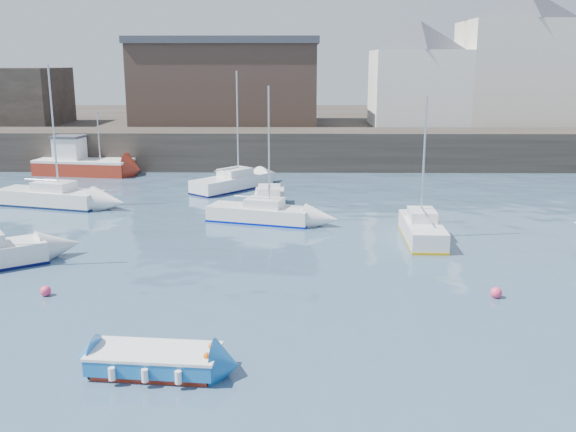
{
  "coord_description": "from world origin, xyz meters",
  "views": [
    {
      "loc": [
        0.43,
        -16.22,
        8.28
      ],
      "look_at": [
        0.0,
        12.0,
        1.5
      ],
      "focal_mm": 40.0,
      "sensor_mm": 36.0,
      "label": 1
    }
  ],
  "objects_px": {
    "sailboat_f": "(269,202)",
    "buoy_far": "(260,211)",
    "sailboat_b": "(260,213)",
    "fishing_boat": "(81,162)",
    "buoy_near": "(46,296)",
    "sailboat_e": "(51,197)",
    "sailboat_c": "(422,229)",
    "sailboat_h": "(232,182)",
    "blue_dinghy": "(155,360)",
    "buoy_mid": "(496,298)"
  },
  "relations": [
    {
      "from": "sailboat_h",
      "to": "sailboat_c",
      "type": "bearing_deg",
      "value": -50.07
    },
    {
      "from": "sailboat_e",
      "to": "sailboat_c",
      "type": "bearing_deg",
      "value": -19.24
    },
    {
      "from": "fishing_boat",
      "to": "sailboat_b",
      "type": "bearing_deg",
      "value": -45.43
    },
    {
      "from": "sailboat_h",
      "to": "sailboat_b",
      "type": "bearing_deg",
      "value": -75.09
    },
    {
      "from": "sailboat_f",
      "to": "buoy_far",
      "type": "height_order",
      "value": "sailboat_f"
    },
    {
      "from": "sailboat_b",
      "to": "sailboat_e",
      "type": "bearing_deg",
      "value": 163.53
    },
    {
      "from": "fishing_boat",
      "to": "sailboat_e",
      "type": "relative_size",
      "value": 0.91
    },
    {
      "from": "sailboat_c",
      "to": "buoy_mid",
      "type": "height_order",
      "value": "sailboat_c"
    },
    {
      "from": "blue_dinghy",
      "to": "sailboat_f",
      "type": "relative_size",
      "value": 0.52
    },
    {
      "from": "blue_dinghy",
      "to": "buoy_mid",
      "type": "relative_size",
      "value": 8.88
    },
    {
      "from": "sailboat_f",
      "to": "buoy_far",
      "type": "distance_m",
      "value": 0.76
    },
    {
      "from": "blue_dinghy",
      "to": "sailboat_c",
      "type": "bearing_deg",
      "value": 54.25
    },
    {
      "from": "fishing_boat",
      "to": "sailboat_f",
      "type": "bearing_deg",
      "value": -38.93
    },
    {
      "from": "sailboat_f",
      "to": "buoy_near",
      "type": "relative_size",
      "value": 17.9
    },
    {
      "from": "buoy_near",
      "to": "fishing_boat",
      "type": "bearing_deg",
      "value": 105.61
    },
    {
      "from": "blue_dinghy",
      "to": "sailboat_f",
      "type": "xyz_separation_m",
      "value": [
        2.26,
        19.81,
        0.12
      ]
    },
    {
      "from": "sailboat_h",
      "to": "buoy_mid",
      "type": "bearing_deg",
      "value": -60.09
    },
    {
      "from": "sailboat_c",
      "to": "sailboat_f",
      "type": "distance_m",
      "value": 9.76
    },
    {
      "from": "sailboat_b",
      "to": "buoy_near",
      "type": "height_order",
      "value": "sailboat_b"
    },
    {
      "from": "sailboat_c",
      "to": "sailboat_h",
      "type": "height_order",
      "value": "sailboat_h"
    },
    {
      "from": "sailboat_b",
      "to": "sailboat_f",
      "type": "height_order",
      "value": "sailboat_b"
    },
    {
      "from": "buoy_near",
      "to": "buoy_mid",
      "type": "height_order",
      "value": "buoy_mid"
    },
    {
      "from": "buoy_mid",
      "to": "sailboat_h",
      "type": "bearing_deg",
      "value": 119.91
    },
    {
      "from": "blue_dinghy",
      "to": "sailboat_c",
      "type": "distance_m",
      "value": 16.85
    },
    {
      "from": "sailboat_f",
      "to": "buoy_mid",
      "type": "height_order",
      "value": "sailboat_f"
    },
    {
      "from": "blue_dinghy",
      "to": "buoy_far",
      "type": "xyz_separation_m",
      "value": [
        1.72,
        19.59,
        -0.37
      ]
    },
    {
      "from": "sailboat_e",
      "to": "buoy_far",
      "type": "relative_size",
      "value": 21.21
    },
    {
      "from": "sailboat_e",
      "to": "sailboat_f",
      "type": "bearing_deg",
      "value": -4.56
    },
    {
      "from": "sailboat_f",
      "to": "sailboat_e",
      "type": "bearing_deg",
      "value": 175.44
    },
    {
      "from": "blue_dinghy",
      "to": "sailboat_f",
      "type": "height_order",
      "value": "sailboat_f"
    },
    {
      "from": "sailboat_b",
      "to": "sailboat_e",
      "type": "distance_m",
      "value": 13.16
    },
    {
      "from": "sailboat_c",
      "to": "buoy_mid",
      "type": "relative_size",
      "value": 16.44
    },
    {
      "from": "sailboat_b",
      "to": "sailboat_h",
      "type": "height_order",
      "value": "sailboat_h"
    },
    {
      "from": "sailboat_h",
      "to": "buoy_near",
      "type": "height_order",
      "value": "sailboat_h"
    },
    {
      "from": "sailboat_h",
      "to": "buoy_mid",
      "type": "distance_m",
      "value": 23.13
    },
    {
      "from": "sailboat_c",
      "to": "sailboat_e",
      "type": "distance_m",
      "value": 21.78
    },
    {
      "from": "fishing_boat",
      "to": "sailboat_f",
      "type": "xyz_separation_m",
      "value": [
        14.76,
        -11.92,
        -0.42
      ]
    },
    {
      "from": "sailboat_h",
      "to": "buoy_near",
      "type": "distance_m",
      "value": 20.67
    },
    {
      "from": "sailboat_b",
      "to": "buoy_far",
      "type": "distance_m",
      "value": 2.52
    },
    {
      "from": "fishing_boat",
      "to": "buoy_near",
      "type": "distance_m",
      "value": 26.86
    },
    {
      "from": "sailboat_f",
      "to": "fishing_boat",
      "type": "bearing_deg",
      "value": 141.07
    },
    {
      "from": "buoy_far",
      "to": "fishing_boat",
      "type": "bearing_deg",
      "value": 139.5
    },
    {
      "from": "buoy_mid",
      "to": "buoy_far",
      "type": "xyz_separation_m",
      "value": [
        -9.35,
        13.66,
        0.0
      ]
    },
    {
      "from": "sailboat_b",
      "to": "sailboat_f",
      "type": "relative_size",
      "value": 1.02
    },
    {
      "from": "sailboat_c",
      "to": "buoy_near",
      "type": "relative_size",
      "value": 17.34
    },
    {
      "from": "sailboat_b",
      "to": "buoy_mid",
      "type": "relative_size",
      "value": 17.31
    },
    {
      "from": "sailboat_b",
      "to": "buoy_near",
      "type": "relative_size",
      "value": 18.26
    },
    {
      "from": "sailboat_e",
      "to": "sailboat_f",
      "type": "height_order",
      "value": "sailboat_e"
    },
    {
      "from": "sailboat_b",
      "to": "buoy_far",
      "type": "bearing_deg",
      "value": 94.22
    },
    {
      "from": "blue_dinghy",
      "to": "sailboat_e",
      "type": "relative_size",
      "value": 0.45
    }
  ]
}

